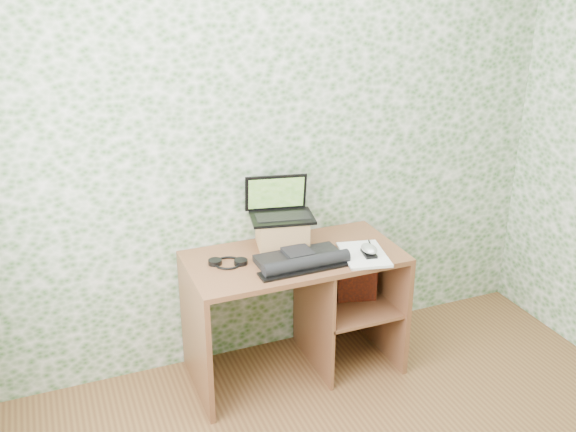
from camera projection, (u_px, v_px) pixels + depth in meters
name	position (u px, v px, depth m)	size (l,w,h in m)	color
wall_back	(274.00, 146.00, 3.62)	(3.50, 3.50, 0.00)	silver
desk	(305.00, 293.00, 3.72)	(1.20, 0.60, 0.75)	brown
riser	(282.00, 232.00, 3.65)	(0.28, 0.23, 0.17)	#986944
laptop	(280.00, 207.00, 3.63)	(0.39, 0.31, 0.24)	black
keyboard	(302.00, 260.00, 3.45)	(0.53, 0.28, 0.07)	black
headphones	(228.00, 262.00, 3.46)	(0.20, 0.20, 0.03)	black
notepad	(364.00, 255.00, 3.56)	(0.23, 0.33, 0.02)	white
mouse	(369.00, 251.00, 3.53)	(0.08, 0.13, 0.04)	silver
pen	(371.00, 246.00, 3.64)	(0.01, 0.01, 0.15)	black
red_box	(357.00, 278.00, 3.78)	(0.23, 0.07, 0.28)	maroon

